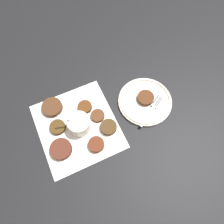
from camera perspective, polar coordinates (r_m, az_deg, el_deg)
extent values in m
plane|color=black|center=(0.90, -7.45, -4.24)|extent=(4.00, 4.00, 0.00)
cube|color=white|center=(0.90, -8.98, -3.69)|extent=(0.35, 0.33, 0.00)
cylinder|color=silver|center=(0.87, -8.59, -3.11)|extent=(0.09, 0.09, 0.06)
cylinder|color=#B23D23|center=(0.88, -8.49, -3.38)|extent=(0.08, 0.08, 0.03)
cone|color=silver|center=(0.87, -9.66, -0.17)|extent=(0.02, 0.02, 0.02)
cylinder|color=silver|center=(0.85, -11.11, -2.18)|extent=(0.03, 0.07, 0.10)
cylinder|color=#51281D|center=(0.87, -13.18, -9.42)|extent=(0.08, 0.08, 0.02)
cylinder|color=#48321B|center=(0.88, -0.91, -3.98)|extent=(0.07, 0.07, 0.02)
cylinder|color=#552F15|center=(0.92, -7.10, 1.33)|extent=(0.06, 0.06, 0.02)
cylinder|color=#4C2E1B|center=(0.95, -15.38, 1.22)|extent=(0.09, 0.09, 0.02)
cylinder|color=#483117|center=(0.91, -14.02, -3.85)|extent=(0.06, 0.06, 0.02)
cylinder|color=#5B2B1A|center=(0.86, -4.14, -8.45)|extent=(0.06, 0.06, 0.02)
cylinder|color=#55311D|center=(0.90, -3.76, -0.97)|extent=(0.06, 0.06, 0.01)
cylinder|color=silver|center=(0.94, 8.59, 2.74)|extent=(0.23, 0.23, 0.01)
torus|color=silver|center=(0.94, 8.66, 2.98)|extent=(0.22, 0.22, 0.01)
cylinder|color=#512D19|center=(0.93, 8.78, 3.73)|extent=(0.07, 0.07, 0.01)
cube|color=silver|center=(0.90, 9.23, -1.17)|extent=(0.07, 0.09, 0.00)
cube|color=silver|center=(0.94, 11.84, 2.75)|extent=(0.06, 0.07, 0.00)
cube|color=black|center=(0.94, 12.24, 2.59)|extent=(0.03, 0.04, 0.00)
cube|color=black|center=(0.94, 11.87, 2.82)|extent=(0.03, 0.04, 0.00)
cube|color=black|center=(0.94, 11.49, 3.04)|extent=(0.03, 0.04, 0.00)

